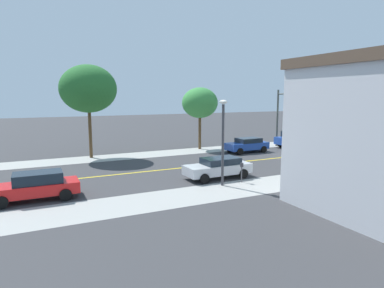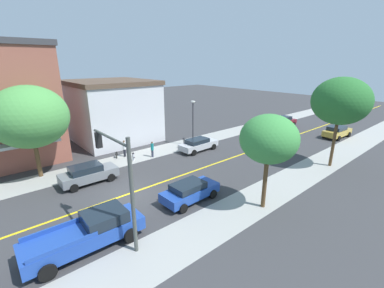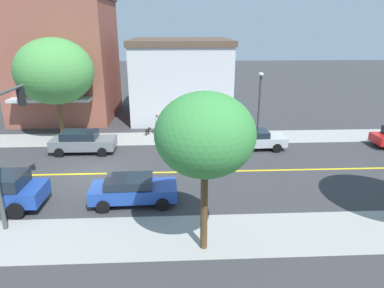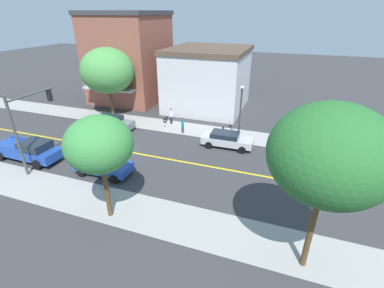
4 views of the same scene
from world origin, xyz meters
TOP-DOWN VIEW (x-y plane):
  - ground_plane at (0.00, 0.00)m, footprint 140.00×140.00m
  - sidewalk_left at (-6.74, 0.00)m, footprint 3.26×126.00m
  - sidewalk_right at (6.74, 0.00)m, footprint 3.26×126.00m
  - road_centerline_stripe at (0.00, 0.00)m, footprint 0.20×126.00m
  - street_tree_left_near at (7.57, 6.09)m, footprint 3.67×3.67m
  - street_tree_right_corner at (7.47, 17.12)m, footprint 4.91×4.91m
  - fire_hydrant at (-5.87, 3.62)m, footprint 0.44×0.24m
  - parking_meter at (-5.61, 9.85)m, footprint 0.12×0.18m
  - traffic_light_mast at (4.56, -2.57)m, footprint 4.12×0.32m
  - street_lamp at (-5.71, 11.34)m, footprint 0.70×0.36m
  - red_sedan_left_curb at (-3.85, 21.81)m, footprint 1.94×4.51m
  - silver_sedan_left_curb at (-3.96, 10.60)m, footprint 2.03×4.60m
  - grey_sedan_left_curb at (-3.80, -1.52)m, footprint 2.03×4.44m
  - blue_sedan_right_curb at (3.71, 2.84)m, footprint 2.08×4.33m
  - blue_pickup_truck at (3.93, -4.25)m, footprint 2.32×6.03m
  - pedestrian_white_shirt at (-7.55, 3.54)m, footprint 0.32×0.32m
  - pedestrian_teal_shirt at (-5.58, 5.66)m, footprint 0.30×0.30m
  - small_dog at (-7.77, 2.73)m, footprint 0.74×0.50m

SIDE VIEW (x-z plane):
  - ground_plane at x=0.00m, z-range 0.00..0.00m
  - road_centerline_stripe at x=0.00m, z-range 0.00..0.00m
  - sidewalk_left at x=-6.74m, z-range 0.00..0.01m
  - sidewalk_right at x=6.74m, z-range 0.00..0.01m
  - small_dog at x=-7.77m, z-range 0.09..0.65m
  - fire_hydrant at x=-5.87m, z-range 0.00..0.87m
  - silver_sedan_left_curb at x=-3.96m, z-range 0.05..1.43m
  - blue_sedan_right_curb at x=3.71m, z-range 0.05..1.46m
  - red_sedan_left_curb at x=-3.85m, z-range 0.03..1.53m
  - grey_sedan_left_curb at x=-3.80m, z-range 0.04..1.59m
  - parking_meter at x=-5.61m, z-range 0.21..1.48m
  - pedestrian_teal_shirt at x=-5.58m, z-range 0.06..1.70m
  - blue_pickup_truck at x=3.93m, z-range 0.01..1.79m
  - pedestrian_white_shirt at x=-7.55m, z-range 0.06..1.81m
  - street_lamp at x=-5.71m, z-range 0.72..6.00m
  - traffic_light_mast at x=4.56m, z-range 0.98..7.14m
  - street_tree_left_near at x=7.57m, z-range 1.60..7.96m
  - street_tree_right_corner at x=7.47m, z-range 2.00..10.21m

